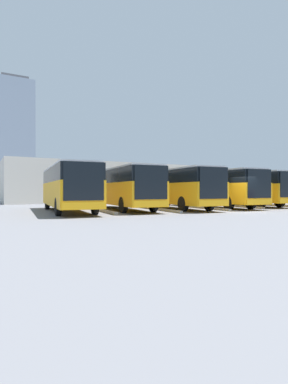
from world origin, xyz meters
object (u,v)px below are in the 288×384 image
object	(u,v)px
bus_1	(244,188)
bus_5	(68,187)
bus_3	(174,187)
bus_4	(122,187)
bus_0	(276,188)
bus_2	(214,187)

from	to	relation	value
bus_1	bus_5	distance (m)	17.23
bus_3	bus_4	world-z (taller)	same
bus_0	bus_3	xyz separation A→B (m)	(12.93, 0.23, 0.00)
bus_1	bus_4	distance (m)	12.93
bus_0	bus_1	distance (m)	4.32
bus_2	bus_3	size ratio (longest dim) A/B	1.00
bus_3	bus_5	world-z (taller)	same
bus_2	bus_3	xyz separation A→B (m)	(4.31, -0.03, 0.00)
bus_4	bus_5	size ratio (longest dim) A/B	1.00
bus_1	bus_5	world-z (taller)	same
bus_0	bus_3	distance (m)	12.93
bus_2	bus_5	xyz separation A→B (m)	(12.93, -0.64, 0.00)
bus_3	bus_0	bearing A→B (deg)	-173.65
bus_0	bus_4	xyz separation A→B (m)	(17.23, -0.58, 0.00)
bus_2	bus_3	bearing A→B (deg)	4.88
bus_2	bus_4	world-z (taller)	same
bus_0	bus_2	xyz separation A→B (m)	(8.62, 0.26, 0.00)
bus_1	bus_5	xyz separation A→B (m)	(17.23, -0.05, 0.00)
bus_2	bus_3	distance (m)	4.31
bus_2	bus_5	distance (m)	12.94
bus_4	bus_5	bearing A→B (deg)	7.98
bus_3	bus_5	xyz separation A→B (m)	(8.62, -0.61, 0.00)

